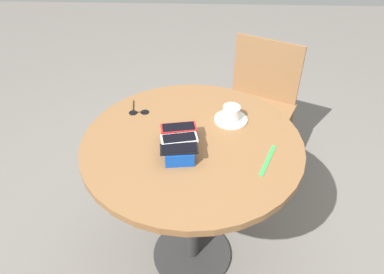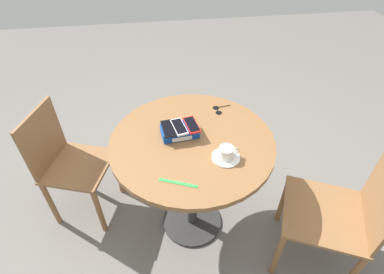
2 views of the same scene
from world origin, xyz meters
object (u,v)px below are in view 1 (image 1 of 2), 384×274
Objects in this scene: phone_red at (178,128)px; coffee_cup at (231,112)px; lanyard_strap at (268,160)px; phone_white at (179,139)px; phone_black at (179,149)px; chair_near_window at (255,107)px; phone_box at (179,145)px; round_table at (192,166)px; saucer at (231,119)px; sunglasses at (138,111)px.

coffee_cup is at bearing -56.01° from phone_red.
coffee_cup is at bearing 26.52° from lanyard_strap.
phone_black is at bearing -176.60° from phone_white.
coffee_cup reaches higher than chair_near_window.
phone_box reaches higher than chair_near_window.
phone_black is (-0.06, -0.01, 0.03)m from phone_box.
phone_red reaches higher than phone_black.
coffee_cup is at bearing -46.90° from round_table.
saucer reaches higher than lanyard_strap.
phone_box is 0.33m from sunglasses.
saucer is 0.77× the size of lanyard_strap.
round_table is 0.21m from phone_red.
phone_box is 1.43× the size of phone_black.
saucer is 1.39× the size of coffee_cup.
lanyard_strap is at bearing -97.40° from phone_white.
coffee_cup is at bearing 4.46° from saucer.
phone_box is (-0.06, 0.05, 0.17)m from round_table.
round_table is at bearing 133.10° from coffee_cup.
saucer is 0.04m from coffee_cup.
phone_black is 0.06m from phone_white.
phone_box is 2.02× the size of coffee_cup.
lanyard_strap is 0.63m from sunglasses.
phone_black is 0.79× the size of lanyard_strap.
phone_black reaches higher than lanyard_strap.
phone_red reaches higher than sunglasses.
phone_black is 0.35m from saucer.
saucer is (0.21, -0.22, -0.02)m from phone_box.
coffee_cup is 0.56× the size of lanyard_strap.
chair_near_window reaches higher than round_table.
chair_near_window is at bearing -26.26° from phone_white.
coffee_cup is at bearing -44.09° from phone_white.
coffee_cup reaches higher than phone_box.
sunglasses is (0.19, 0.20, -0.06)m from phone_red.
phone_red is (0.07, 0.01, -0.00)m from phone_white.
round_table is at bearing -96.52° from phone_red.
round_table is at bearing -36.13° from phone_white.
phone_white reaches higher than phone_box.
phone_black reaches higher than chair_near_window.
sunglasses is at bearing 37.71° from phone_box.
phone_white is (-0.06, 0.05, 0.20)m from round_table.
sunglasses is at bearing 132.91° from chair_near_window.
phone_black is 1.27× the size of sunglasses.
chair_near_window is (0.90, -0.41, -0.40)m from phone_black.
chair_near_window is at bearing -28.74° from phone_red.
saucer is at bearing -45.24° from phone_box.
phone_white is 0.18× the size of chair_near_window.
phone_red is 1.04× the size of saucer.
coffee_cup is at bearing -96.32° from sunglasses.
round_table is 1.09× the size of chair_near_window.
sunglasses is (0.27, 0.21, -0.06)m from phone_white.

